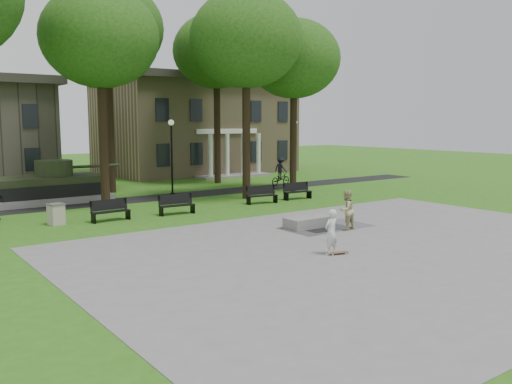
% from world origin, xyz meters
% --- Properties ---
extents(ground, '(120.00, 120.00, 0.00)m').
position_xyz_m(ground, '(0.00, 0.00, 0.00)').
color(ground, '#2F5B15').
rests_on(ground, ground).
extents(plaza, '(22.00, 16.00, 0.02)m').
position_xyz_m(plaza, '(0.00, -5.00, 0.01)').
color(plaza, gray).
rests_on(plaza, ground).
extents(footpath, '(44.00, 2.60, 0.01)m').
position_xyz_m(footpath, '(0.00, 12.00, 0.01)').
color(footpath, black).
rests_on(footpath, ground).
extents(building_right, '(17.00, 12.00, 8.60)m').
position_xyz_m(building_right, '(10.00, 26.00, 4.34)').
color(building_right, '#9E8460').
rests_on(building_right, ground).
extents(tree_1, '(6.20, 6.20, 11.63)m').
position_xyz_m(tree_1, '(-4.50, 10.50, 8.95)').
color(tree_1, black).
rests_on(tree_1, ground).
extents(tree_2, '(6.60, 6.60, 12.16)m').
position_xyz_m(tree_2, '(3.50, 8.50, 9.32)').
color(tree_2, black).
rests_on(tree_2, ground).
extents(tree_3, '(6.00, 6.00, 11.19)m').
position_xyz_m(tree_3, '(8.00, 9.50, 8.60)').
color(tree_3, black).
rests_on(tree_3, ground).
extents(tree_4, '(7.20, 7.20, 13.50)m').
position_xyz_m(tree_4, '(-2.00, 16.00, 10.39)').
color(tree_4, black).
rests_on(tree_4, ground).
extents(tree_5, '(6.40, 6.40, 12.44)m').
position_xyz_m(tree_5, '(6.50, 16.50, 9.67)').
color(tree_5, black).
rests_on(tree_5, ground).
extents(lamp_mid, '(0.36, 0.36, 4.73)m').
position_xyz_m(lamp_mid, '(0.50, 12.30, 2.79)').
color(lamp_mid, black).
rests_on(lamp_mid, ground).
extents(lamp_right, '(0.36, 0.36, 4.73)m').
position_xyz_m(lamp_right, '(10.50, 12.30, 2.79)').
color(lamp_right, black).
rests_on(lamp_right, ground).
extents(tank_monument, '(7.45, 3.40, 2.40)m').
position_xyz_m(tank_monument, '(-6.46, 14.00, 0.86)').
color(tank_monument, gray).
rests_on(tank_monument, ground).
extents(puddle, '(2.20, 1.20, 0.00)m').
position_xyz_m(puddle, '(0.92, -1.13, 0.02)').
color(puddle, black).
rests_on(puddle, plaza).
extents(concrete_block, '(2.21, 1.02, 0.45)m').
position_xyz_m(concrete_block, '(0.51, -0.49, 0.24)').
color(concrete_block, gray).
rests_on(concrete_block, plaza).
extents(skateboard, '(0.81, 0.38, 0.07)m').
position_xyz_m(skateboard, '(-1.98, -4.78, 0.06)').
color(skateboard, brown).
rests_on(skateboard, plaza).
extents(skateboarder, '(0.62, 0.45, 1.59)m').
position_xyz_m(skateboarder, '(-2.18, -4.61, 0.81)').
color(skateboarder, silver).
rests_on(skateboarder, plaza).
extents(friend_watching, '(0.91, 0.75, 1.71)m').
position_xyz_m(friend_watching, '(1.37, -1.87, 0.88)').
color(friend_watching, tan).
rests_on(friend_watching, plaza).
extents(cyclist, '(1.92, 1.13, 2.06)m').
position_xyz_m(cyclist, '(9.45, 12.61, 0.84)').
color(cyclist, black).
rests_on(cyclist, ground).
extents(park_bench_0, '(1.82, 0.60, 1.00)m').
position_xyz_m(park_bench_0, '(-5.93, 6.19, 0.52)').
color(park_bench_0, black).
rests_on(park_bench_0, ground).
extents(park_bench_1, '(1.83, 0.65, 1.00)m').
position_xyz_m(park_bench_1, '(-2.58, 6.00, 0.52)').
color(park_bench_1, black).
rests_on(park_bench_1, ground).
extents(park_bench_2, '(1.85, 0.83, 1.00)m').
position_xyz_m(park_bench_2, '(3.01, 6.36, 0.52)').
color(park_bench_2, black).
rests_on(park_bench_2, ground).
extents(park_bench_3, '(1.83, 0.65, 1.00)m').
position_xyz_m(park_bench_3, '(5.74, 6.47, 0.52)').
color(park_bench_3, black).
rests_on(park_bench_3, ground).
extents(trash_bin, '(0.77, 0.77, 0.96)m').
position_xyz_m(trash_bin, '(-8.24, 6.75, 0.49)').
color(trash_bin, '#B9AA98').
rests_on(trash_bin, ground).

